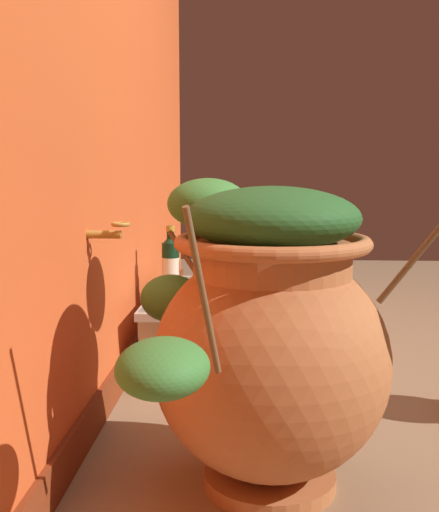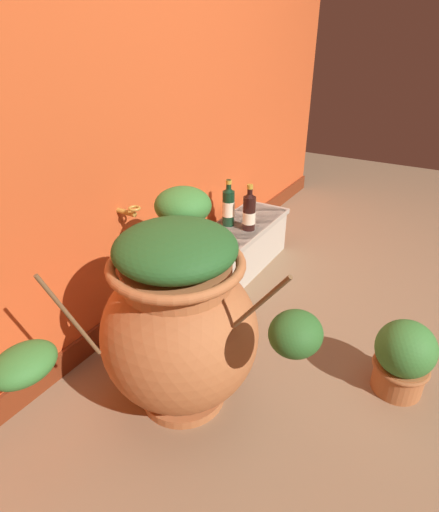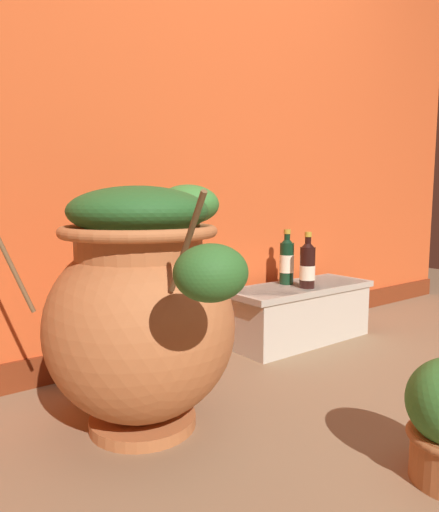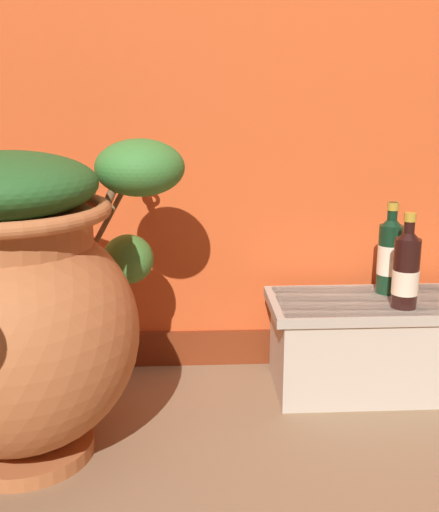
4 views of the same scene
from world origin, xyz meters
name	(u,v)px [view 3 (image 3 of 4)]	position (x,y,z in m)	size (l,w,h in m)	color
ground_plane	(396,447)	(0.00, 0.00, 0.00)	(7.00, 7.00, 0.00)	#896B4C
back_wall	(176,77)	(0.00, 1.20, 1.29)	(4.40, 0.33, 2.60)	#D15123
terracotta_urn	(141,304)	(-0.53, 0.57, 0.40)	(1.01, 0.92, 0.78)	#B26638
stone_ledge	(300,310)	(0.53, 0.88, 0.16)	(0.81, 0.31, 0.29)	beige
wine_bottle_left	(307,264)	(0.51, 0.82, 0.41)	(0.08, 0.08, 0.28)	black
wine_bottle_middle	(287,260)	(0.50, 0.95, 0.42)	(0.07, 0.07, 0.28)	black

